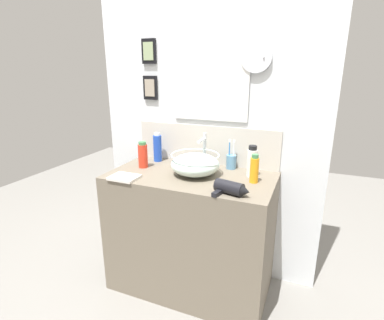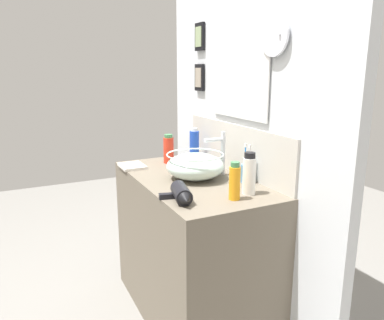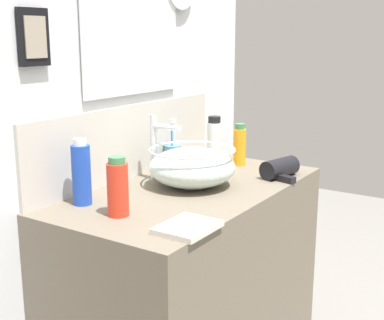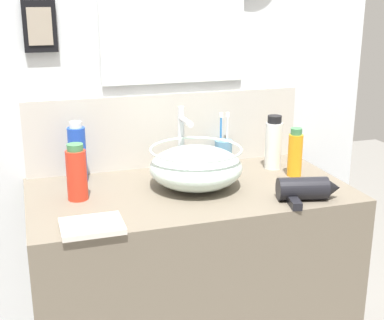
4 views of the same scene
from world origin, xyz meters
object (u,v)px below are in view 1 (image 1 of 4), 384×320
Objects in this scene: lotion_bottle at (158,148)px; hand_towel at (124,177)px; faucet at (204,148)px; spray_bottle at (143,155)px; soap_dispenser at (254,169)px; toothbrush_cup at (231,161)px; hair_drier at (231,188)px; glass_bowl_sink at (195,164)px; shampoo_bottle at (252,162)px.

lotion_bottle is 0.42m from hand_towel.
spray_bottle is (-0.39, -0.15, -0.05)m from faucet.
faucet is at bearing 158.73° from soap_dispenser.
toothbrush_cup is at bearing 19.63° from spray_bottle.
hair_drier is 0.24m from soap_dispenser.
lotion_bottle is at bearing 167.32° from soap_dispenser.
soap_dispenser is 0.79m from hand_towel.
hair_drier is (0.30, -0.22, -0.04)m from glass_bowl_sink.
glass_bowl_sink is at bearing -25.73° from lotion_bottle.
soap_dispenser is at bearing -21.27° from faucet.
lotion_bottle reaches higher than hair_drier.
hand_towel is at bearing -134.19° from faucet.
faucet is 1.16× the size of hair_drier.
shampoo_bottle reaches higher than hand_towel.
toothbrush_cup is (0.18, 0.05, -0.09)m from faucet.
glass_bowl_sink is 1.48× the size of hair_drier.
lotion_bottle is 1.18× the size of spray_bottle.
spray_bottle reaches higher than soap_dispenser.
shampoo_bottle is (0.34, 0.11, 0.02)m from glass_bowl_sink.
hand_towel is (-0.72, -0.34, -0.09)m from shampoo_bottle.
toothbrush_cup is at bearing 49.72° from glass_bowl_sink.
glass_bowl_sink is 1.78× the size of soap_dispenser.
hand_towel is (-0.38, -0.23, -0.06)m from glass_bowl_sink.
shampoo_bottle is at bearing -31.80° from toothbrush_cup.
faucet is 0.49m from hair_drier.
shampoo_bottle is at bearing 8.10° from spray_bottle.
glass_bowl_sink is 1.71× the size of spray_bottle.
spray_bottle is at bearing 178.75° from glass_bowl_sink.
spray_bottle is 0.90× the size of shampoo_bottle.
faucet reaches higher than lotion_bottle.
soap_dispenser is at bearing 1.61° from glass_bowl_sink.
soap_dispenser is at bearing 17.96° from hand_towel.
hair_drier is 0.99× the size of lotion_bottle.
shampoo_bottle is at bearing 18.32° from glass_bowl_sink.
faucet reaches higher than shampoo_bottle.
soap_dispenser is 1.01× the size of hand_towel.
toothbrush_cup is 0.55m from lotion_bottle.
glass_bowl_sink reaches higher than hand_towel.
glass_bowl_sink is at bearing -178.39° from soap_dispenser.
toothbrush_cup is at bearing 17.12° from faucet.
toothbrush_cup is 1.13× the size of spray_bottle.
shampoo_bottle is (0.71, -0.07, -0.00)m from lotion_bottle.
lotion_bottle reaches higher than soap_dispenser.
toothbrush_cup is 0.71m from hand_towel.
shampoo_bottle is at bearing -7.39° from faucet.
glass_bowl_sink is 0.17m from faucet.
faucet is at bearing 45.81° from hand_towel.
spray_bottle is at bearing 92.55° from hand_towel.
glass_bowl_sink is 0.45m from hand_towel.
glass_bowl_sink is 1.46× the size of lotion_bottle.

